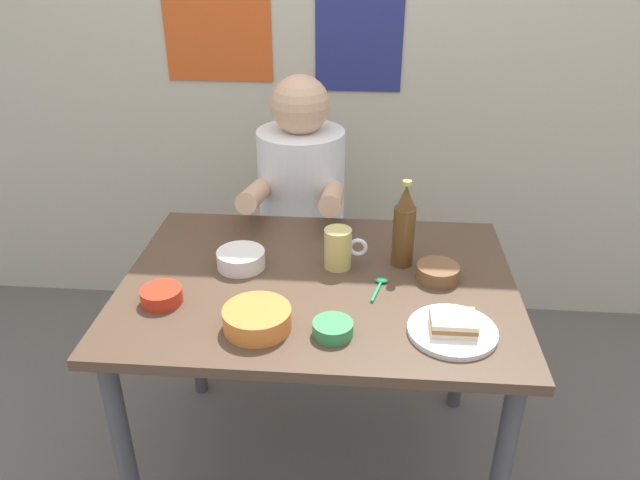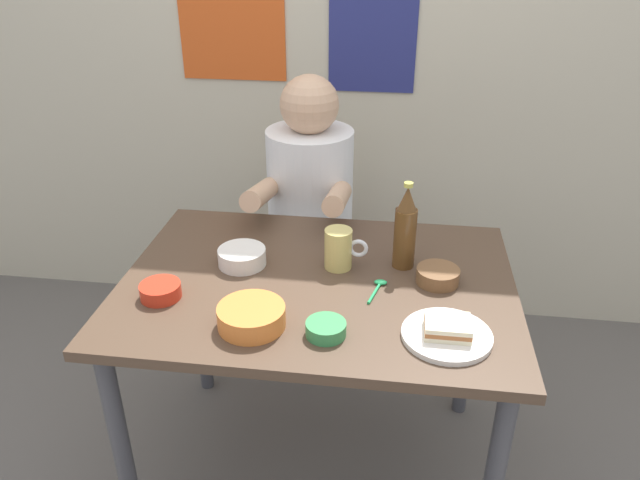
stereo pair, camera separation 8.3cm
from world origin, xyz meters
The scene contains 15 objects.
ground_plane centered at (0.00, 0.00, 0.00)m, with size 6.00×6.00×0.00m, color #59544F.
wall_back centered at (0.00, 1.05, 1.30)m, with size 4.40×0.09×2.60m.
dining_table centered at (0.00, 0.00, 0.65)m, with size 1.10×0.80×0.74m.
stool centered at (-0.12, 0.63, 0.35)m, with size 0.34×0.34×0.45m.
person_seated centered at (-0.12, 0.62, 0.77)m, with size 0.33×0.56×0.72m.
plate_orange centered at (0.35, -0.22, 0.75)m, with size 0.22×0.22×0.01m, color silver.
sandwich centered at (0.35, -0.22, 0.77)m, with size 0.11×0.09×0.04m.
beer_mug centered at (0.05, 0.08, 0.80)m, with size 0.13×0.08×0.12m.
beer_bottle centered at (0.24, 0.11, 0.86)m, with size 0.06×0.06×0.26m.
sauce_bowl_chili centered at (-0.40, -0.14, 0.76)m, with size 0.11×0.11×0.04m.
rice_bowl_white centered at (-0.23, 0.05, 0.77)m, with size 0.14×0.14×0.05m.
dip_bowl_green centered at (0.06, -0.25, 0.76)m, with size 0.10×0.10×0.03m.
condiment_bowl_brown centered at (0.33, 0.03, 0.76)m, with size 0.12×0.12×0.04m.
soup_bowl_orange centered at (-0.13, -0.24, 0.77)m, with size 0.17×0.17×0.05m.
spoon centered at (0.17, -0.02, 0.75)m, with size 0.05×0.12×0.01m.
Camera 2 is at (0.20, -1.44, 1.64)m, focal length 33.96 mm.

